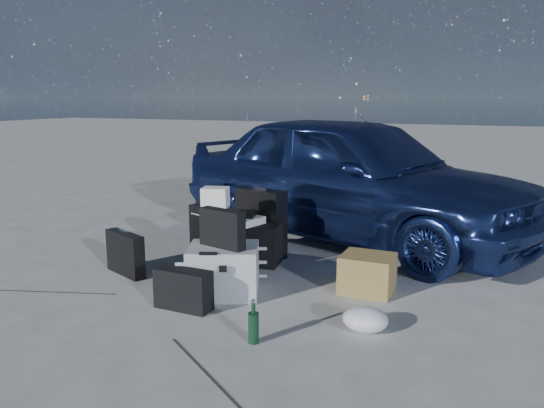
# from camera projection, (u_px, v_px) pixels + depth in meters

# --- Properties ---
(ground) EXTENTS (60.00, 60.00, 0.00)m
(ground) POSITION_uv_depth(u_px,v_px,m) (199.00, 297.00, 4.32)
(ground) COLOR #B4B4AF
(ground) RESTS_ON ground
(car) EXTENTS (4.56, 3.04, 1.44)m
(car) POSITION_uv_depth(u_px,v_px,m) (351.00, 176.00, 6.02)
(car) COLOR navy
(car) RESTS_ON ground
(pelican_case) EXTENTS (0.69, 0.64, 0.41)m
(pelican_case) POSITION_uv_depth(u_px,v_px,m) (224.00, 270.00, 4.35)
(pelican_case) COLOR #AFB2B4
(pelican_case) RESTS_ON ground
(laptop_bag) EXTENTS (0.43, 0.20, 0.31)m
(laptop_bag) POSITION_uv_depth(u_px,v_px,m) (222.00, 228.00, 4.26)
(laptop_bag) COLOR black
(laptop_bag) RESTS_ON pelican_case
(briefcase) EXTENTS (0.51, 0.29, 0.39)m
(briefcase) POSITION_uv_depth(u_px,v_px,m) (125.00, 254.00, 4.85)
(briefcase) COLOR black
(briefcase) RESTS_ON ground
(suitcase_left) EXTENTS (0.56, 0.32, 0.69)m
(suitcase_left) POSITION_uv_depth(u_px,v_px,m) (261.00, 223.00, 5.39)
(suitcase_left) COLOR black
(suitcase_left) RESTS_ON ground
(suitcase_right) EXTENTS (0.55, 0.36, 0.63)m
(suitcase_right) POSITION_uv_depth(u_px,v_px,m) (215.00, 241.00, 4.84)
(suitcase_right) COLOR black
(suitcase_right) RESTS_ON ground
(white_carton) EXTENTS (0.27, 0.24, 0.18)m
(white_carton) POSITION_uv_depth(u_px,v_px,m) (215.00, 197.00, 4.75)
(white_carton) COLOR silver
(white_carton) RESTS_ON suitcase_right
(duffel_bag) EXTENTS (0.83, 0.46, 0.39)m
(duffel_bag) POSITION_uv_depth(u_px,v_px,m) (240.00, 243.00, 5.21)
(duffel_bag) COLOR black
(duffel_bag) RESTS_ON ground
(flat_box_white) EXTENTS (0.46, 0.39, 0.07)m
(flat_box_white) POSITION_uv_depth(u_px,v_px,m) (241.00, 220.00, 5.18)
(flat_box_white) COLOR silver
(flat_box_white) RESTS_ON duffel_bag
(flat_box_black) EXTENTS (0.29, 0.23, 0.06)m
(flat_box_black) POSITION_uv_depth(u_px,v_px,m) (242.00, 214.00, 5.16)
(flat_box_black) COLOR black
(flat_box_black) RESTS_ON flat_box_white
(cardboard_box) EXTENTS (0.43, 0.37, 0.32)m
(cardboard_box) POSITION_uv_depth(u_px,v_px,m) (367.00, 273.00, 4.41)
(cardboard_box) COLOR olive
(cardboard_box) RESTS_ON ground
(plastic_bag) EXTENTS (0.35, 0.31, 0.17)m
(plastic_bag) POSITION_uv_depth(u_px,v_px,m) (365.00, 319.00, 3.67)
(plastic_bag) COLOR silver
(plastic_bag) RESTS_ON ground
(messenger_bag) EXTENTS (0.45, 0.18, 0.31)m
(messenger_bag) POSITION_uv_depth(u_px,v_px,m) (183.00, 289.00, 4.05)
(messenger_bag) COLOR black
(messenger_bag) RESTS_ON ground
(green_bottle) EXTENTS (0.08, 0.08, 0.29)m
(green_bottle) POSITION_uv_depth(u_px,v_px,m) (254.00, 323.00, 3.49)
(green_bottle) COLOR black
(green_bottle) RESTS_ON ground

